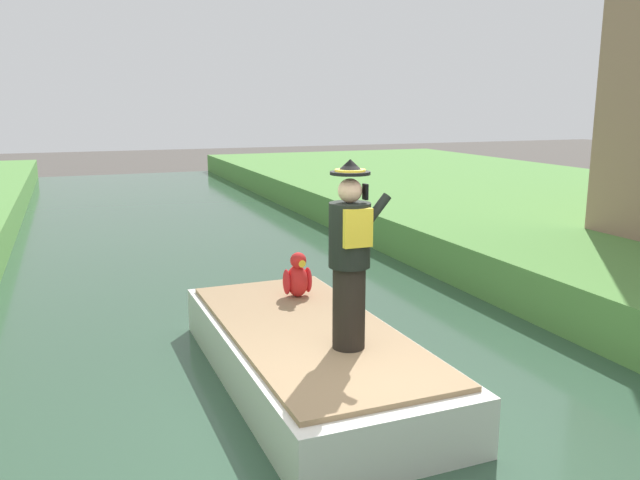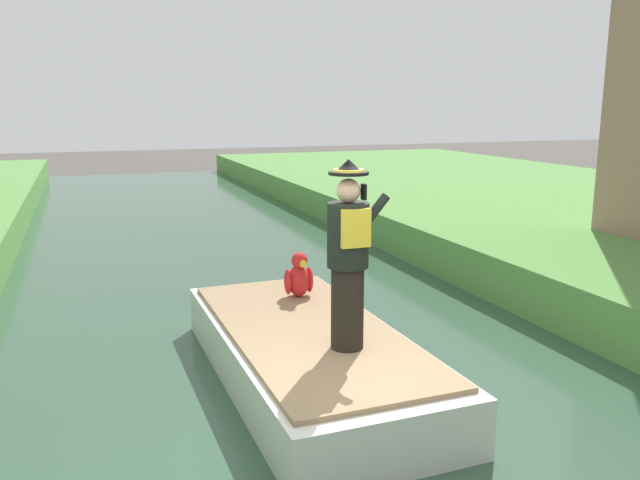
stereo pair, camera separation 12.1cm
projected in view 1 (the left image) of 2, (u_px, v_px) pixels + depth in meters
name	position (u px, v px, depth m)	size (l,w,h in m)	color
ground_plane	(363.00, 452.00, 5.77)	(80.00, 80.00, 0.00)	#4C4742
canal_water	(363.00, 447.00, 5.76)	(7.02, 48.00, 0.10)	#33513D
boat	(309.00, 354.00, 6.97)	(1.87, 4.23, 0.61)	silver
person_pirate	(350.00, 256.00, 6.14)	(0.61, 0.42, 1.85)	black
parrot_plush	(298.00, 277.00, 7.95)	(0.36, 0.35, 0.57)	red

